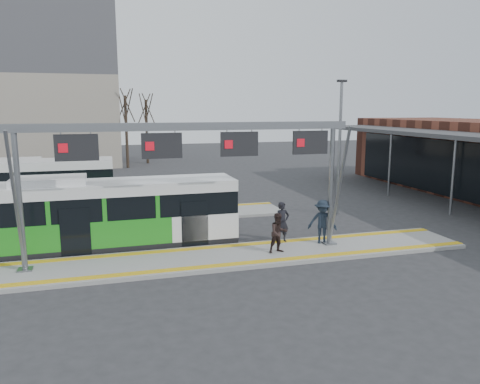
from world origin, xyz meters
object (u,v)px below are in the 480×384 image
object	(u,v)px
hero_bus	(99,215)
passenger_a	(282,222)
passenger_c	(322,222)
gantry	(193,150)
passenger_b	(279,233)

from	to	relation	value
hero_bus	passenger_a	bearing A→B (deg)	-13.35
passenger_a	passenger_c	bearing A→B (deg)	-29.70
hero_bus	passenger_c	xyz separation A→B (m)	(9.15, -2.37, -0.34)
passenger_c	passenger_a	bearing A→B (deg)	-175.59
hero_bus	passenger_a	xyz separation A→B (m)	(7.56, -1.74, -0.41)
gantry	passenger_b	size ratio (longest dim) A/B	8.04
hero_bus	passenger_b	world-z (taller)	hero_bus
hero_bus	passenger_a	distance (m)	7.77
gantry	hero_bus	bearing A→B (deg)	143.95
hero_bus	passenger_b	size ratio (longest dim) A/B	7.08
gantry	passenger_b	world-z (taller)	gantry
passenger_a	passenger_b	xyz separation A→B (m)	(-0.67, -1.34, -0.07)
gantry	passenger_b	xyz separation A→B (m)	(3.33, -0.50, -3.34)
hero_bus	passenger_b	xyz separation A→B (m)	(6.88, -3.09, -0.48)
gantry	hero_bus	size ratio (longest dim) A/B	1.14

